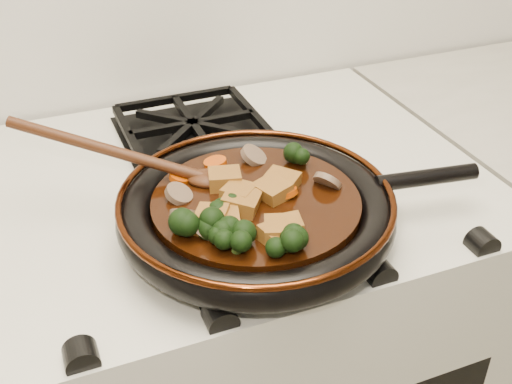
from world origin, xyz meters
name	(u,v)px	position (x,y,z in m)	size (l,w,h in m)	color
stove	(229,382)	(0.00, 1.69, 0.45)	(0.76, 0.60, 0.90)	beige
burner_grate_front	(257,222)	(0.00, 1.55, 0.91)	(0.23, 0.23, 0.03)	black
burner_grate_back	(193,129)	(0.00, 1.83, 0.91)	(0.23, 0.23, 0.03)	black
skillet	(258,209)	(0.00, 1.54, 0.94)	(0.47, 0.35, 0.05)	black
braising_sauce	(256,206)	(-0.01, 1.54, 0.95)	(0.26, 0.26, 0.02)	black
tofu_cube_0	(276,234)	(-0.02, 1.45, 0.97)	(0.03, 0.03, 0.02)	brown
tofu_cube_1	(223,219)	(-0.06, 1.50, 0.97)	(0.04, 0.04, 0.02)	brown
tofu_cube_2	(239,194)	(-0.03, 1.54, 0.97)	(0.04, 0.04, 0.02)	brown
tofu_cube_3	(273,191)	(0.02, 1.54, 0.97)	(0.04, 0.04, 0.02)	brown
tofu_cube_4	(211,222)	(-0.08, 1.50, 0.97)	(0.04, 0.04, 0.02)	brown
tofu_cube_5	(225,180)	(-0.03, 1.58, 0.97)	(0.04, 0.04, 0.02)	brown
tofu_cube_6	(241,203)	(-0.03, 1.53, 0.97)	(0.04, 0.05, 0.02)	brown
tofu_cube_7	(287,227)	(0.00, 1.46, 0.97)	(0.04, 0.03, 0.02)	brown
tofu_cube_8	(281,182)	(0.03, 1.55, 0.97)	(0.04, 0.04, 0.02)	brown
tofu_cube_9	(282,231)	(-0.01, 1.45, 0.97)	(0.04, 0.04, 0.02)	brown
broccoli_floret_0	(218,233)	(-0.08, 1.48, 0.97)	(0.06, 0.06, 0.05)	black
broccoli_floret_1	(284,242)	(-0.02, 1.43, 0.97)	(0.06, 0.06, 0.05)	black
broccoli_floret_2	(302,156)	(0.08, 1.60, 0.97)	(0.05, 0.05, 0.05)	black
broccoli_floret_3	(228,209)	(-0.05, 1.52, 0.97)	(0.06, 0.06, 0.05)	black
broccoli_floret_4	(237,244)	(-0.07, 1.45, 0.97)	(0.06, 0.06, 0.05)	black
broccoli_floret_5	(183,223)	(-0.11, 1.50, 0.97)	(0.06, 0.06, 0.06)	black
carrot_coin_0	(286,192)	(0.03, 1.53, 0.96)	(0.03, 0.03, 0.01)	#B73E05
carrot_coin_1	(249,199)	(-0.02, 1.53, 0.96)	(0.03, 0.03, 0.01)	#B73E05
carrot_coin_2	(215,163)	(-0.03, 1.63, 0.96)	(0.03, 0.03, 0.01)	#B73E05
carrot_coin_3	(180,177)	(-0.08, 1.61, 0.96)	(0.03, 0.03, 0.01)	#B73E05
mushroom_slice_0	(183,214)	(-0.10, 1.53, 0.97)	(0.03, 0.03, 0.01)	brown
mushroom_slice_1	(327,182)	(0.09, 1.53, 0.97)	(0.04, 0.04, 0.01)	brown
mushroom_slice_2	(254,156)	(0.03, 1.63, 0.97)	(0.04, 0.04, 0.01)	brown
mushroom_slice_3	(179,194)	(-0.10, 1.57, 0.97)	(0.03, 0.03, 0.01)	brown
mushroom_slice_4	(201,230)	(-0.09, 1.49, 0.97)	(0.03, 0.03, 0.01)	brown
wooden_spoon	(150,162)	(-0.12, 1.63, 0.98)	(0.16, 0.10, 0.26)	#3F1E0D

